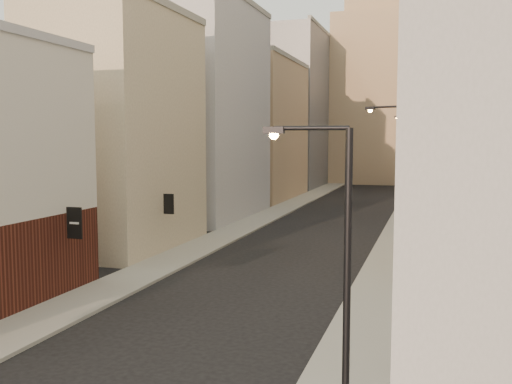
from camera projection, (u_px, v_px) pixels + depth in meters
The scene contains 15 objects.
sidewalk_left at pixel (294, 203), 65.87m from camera, with size 3.00×140.00×0.15m, color gray.
sidewalk_right at pixel (411, 207), 62.01m from camera, with size 3.00×140.00×0.15m, color gray.
left_bldg_beige at pixel (119, 132), 39.21m from camera, with size 8.00×12.00×16.00m, color tan.
left_bldg_grey at pixel (207, 113), 54.23m from camera, with size 8.00×16.00×20.00m, color #A0A0A5.
left_bldg_tan at pixel (262, 131), 71.47m from camera, with size 8.00×18.00×17.00m, color tan.
left_bldg_wingrid at pixel (298, 110), 90.14m from camera, with size 8.00×20.00×24.00m, color gray.
right_bldg_beige at pixel (489, 99), 35.69m from camera, with size 8.00×16.00×20.00m, color tan.
right_bldg_wingrid at pixel (471, 81), 54.41m from camera, with size 8.00×20.00×26.00m, color gray.
highrise at pixel (509, 6), 78.04m from camera, with size 21.00×23.00×51.20m.
clock_tower at pixel (377, 80), 97.74m from camera, with size 14.00×14.00×44.90m.
white_tower at pixel (446, 61), 81.08m from camera, with size 8.00×8.00×41.50m.
streetlamp_near at pixel (338, 273), 13.05m from camera, with size 2.06×0.24×7.86m.
streetlamp_mid at pixel (398, 174), 34.04m from camera, with size 2.44×0.85×9.52m.
streetlamp_far at pixel (416, 157), 59.24m from camera, with size 2.60×0.26×9.93m.
traffic_light_right at pixel (410, 178), 52.55m from camera, with size 0.75×0.75×5.00m.
Camera 1 is at (8.81, -8.80, 7.57)m, focal length 40.00 mm.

